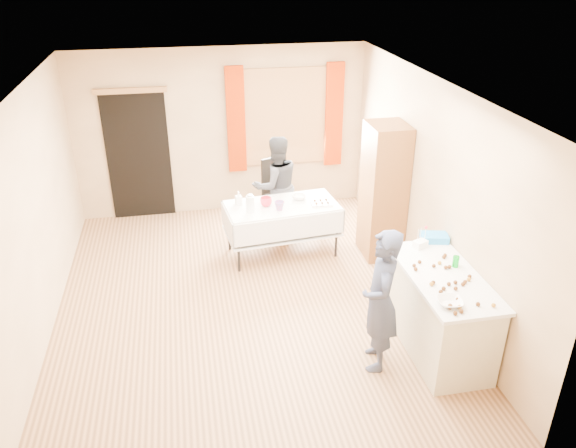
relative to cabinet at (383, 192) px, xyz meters
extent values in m
cube|color=#9E7047|center=(-1.99, -0.83, -0.95)|extent=(4.50, 5.50, 0.02)
cube|color=white|center=(-1.99, -0.83, 1.67)|extent=(4.50, 5.50, 0.02)
cube|color=tan|center=(-1.99, 1.93, 0.36)|extent=(4.50, 0.02, 2.60)
cube|color=tan|center=(-1.99, -3.59, 0.36)|extent=(4.50, 0.02, 2.60)
cube|color=tan|center=(-4.25, -0.83, 0.36)|extent=(0.02, 5.50, 2.60)
cube|color=tan|center=(0.27, -0.83, 0.36)|extent=(0.02, 5.50, 2.60)
cube|color=olive|center=(-0.99, 1.89, 0.56)|extent=(1.32, 0.06, 1.52)
cube|color=white|center=(-0.99, 1.87, 0.56)|extent=(1.20, 0.02, 1.40)
cube|color=#A72700|center=(-1.77, 1.84, 0.56)|extent=(0.28, 0.06, 1.65)
cube|color=#A72700|center=(-0.21, 1.84, 0.56)|extent=(0.28, 0.06, 1.65)
cube|color=black|center=(-3.29, 1.90, 0.06)|extent=(0.95, 0.04, 2.00)
cube|color=olive|center=(-3.29, 1.87, 1.08)|extent=(1.05, 0.06, 0.08)
cube|color=brown|center=(0.00, 0.00, 0.00)|extent=(0.50, 0.60, 1.87)
cube|color=beige|center=(-0.10, -2.11, -0.51)|extent=(0.65, 1.44, 0.86)
cube|color=silver|center=(-0.10, -2.11, -0.05)|extent=(0.71, 1.50, 0.04)
cube|color=silver|center=(-1.35, 0.25, -0.21)|extent=(1.57, 0.90, 0.04)
cube|color=black|center=(-1.20, 1.17, -0.48)|extent=(0.56, 0.56, 0.06)
cube|color=black|center=(-1.27, 1.35, -0.20)|extent=(0.41, 0.20, 0.61)
imported|color=#232A43|center=(-0.82, -2.23, -0.17)|extent=(0.72, 0.62, 1.54)
imported|color=black|center=(-1.31, 0.92, -0.18)|extent=(0.97, 0.88, 1.50)
cylinder|color=#079B1B|center=(0.08, -1.98, 0.04)|extent=(0.09, 0.09, 0.12)
imported|color=white|center=(-0.28, -2.61, 0.00)|extent=(0.31, 0.31, 0.06)
cube|color=white|center=(-0.11, -1.51, 0.01)|extent=(0.18, 0.15, 0.08)
cube|color=#1E84D7|center=(0.11, -1.40, 0.01)|extent=(0.34, 0.26, 0.08)
cylinder|color=silver|center=(-1.80, 0.11, -0.08)|extent=(0.12, 0.12, 0.22)
imported|color=red|center=(-1.57, 0.25, -0.12)|extent=(0.19, 0.19, 0.12)
imported|color=red|center=(-1.41, 0.09, -0.12)|extent=(0.18, 0.18, 0.12)
imported|color=white|center=(-1.08, 0.38, -0.16)|extent=(0.24, 0.24, 0.06)
cube|color=white|center=(-0.82, 0.17, -0.18)|extent=(0.29, 0.22, 0.02)
imported|color=white|center=(-1.92, 0.37, -0.09)|extent=(0.11, 0.11, 0.19)
sphere|color=#3F2314|center=(-0.06, -1.90, 0.00)|extent=(0.04, 0.04, 0.04)
sphere|color=#361B09|center=(0.06, -1.77, 0.00)|extent=(0.04, 0.04, 0.04)
sphere|color=#361B09|center=(-0.31, -2.67, 0.00)|extent=(0.04, 0.04, 0.04)
sphere|color=#361B09|center=(-0.04, -2.00, 0.00)|extent=(0.04, 0.04, 0.04)
sphere|color=#361B09|center=(-0.26, -1.85, 0.00)|extent=(0.04, 0.04, 0.04)
sphere|color=#361B09|center=(0.03, -1.80, 0.00)|extent=(0.04, 0.04, 0.04)
sphere|color=#3F2314|center=(-0.23, -2.69, 0.00)|extent=(0.04, 0.04, 0.04)
sphere|color=#361B09|center=(-0.04, -2.68, 0.00)|extent=(0.04, 0.04, 0.04)
sphere|color=#361B09|center=(0.00, -2.00, 0.00)|extent=(0.04, 0.04, 0.04)
sphere|color=#361B09|center=(-0.35, -1.91, 0.00)|extent=(0.04, 0.04, 0.04)
sphere|color=#361B09|center=(-0.29, -2.25, 0.00)|extent=(0.04, 0.04, 0.04)
sphere|color=#361B09|center=(-0.15, -1.95, 0.00)|extent=(0.04, 0.04, 0.04)
sphere|color=#3F2314|center=(0.08, -2.26, 0.00)|extent=(0.04, 0.04, 0.04)
sphere|color=#361B09|center=(-0.12, -2.39, 0.00)|extent=(0.04, 0.04, 0.04)
sphere|color=#361B09|center=(-0.29, -2.42, 0.00)|extent=(0.04, 0.04, 0.04)
sphere|color=#361B09|center=(-0.36, -1.98, 0.00)|extent=(0.04, 0.04, 0.04)
sphere|color=#361B09|center=(-0.32, -2.68, 0.00)|extent=(0.04, 0.04, 0.04)
sphere|color=#361B09|center=(-0.15, -2.31, 0.00)|extent=(0.04, 0.04, 0.04)
sphere|color=#3F2314|center=(0.10, -2.72, 0.00)|extent=(0.04, 0.04, 0.04)
sphere|color=#361B09|center=(-0.31, -2.77, 0.00)|extent=(0.04, 0.04, 0.04)
sphere|color=#361B09|center=(-0.23, -2.37, 0.00)|extent=(0.04, 0.04, 0.04)
sphere|color=#361B09|center=(0.03, -2.30, 0.00)|extent=(0.04, 0.04, 0.04)
sphere|color=#361B09|center=(0.12, -2.21, 0.00)|extent=(0.04, 0.04, 0.04)
sphere|color=#361B09|center=(-0.30, -2.66, 0.00)|extent=(0.04, 0.04, 0.04)
sphere|color=#3F2314|center=(-0.32, -2.27, 0.00)|extent=(0.04, 0.04, 0.04)
sphere|color=#361B09|center=(-0.24, -2.76, 0.00)|extent=(0.04, 0.04, 0.04)
sphere|color=#361B09|center=(-0.07, -2.29, 0.00)|extent=(0.04, 0.04, 0.04)
sphere|color=#361B09|center=(-0.19, -2.57, 0.00)|extent=(0.04, 0.04, 0.04)
sphere|color=#361B09|center=(-0.01, -2.34, 0.00)|extent=(0.04, 0.04, 0.04)
camera|label=1|loc=(-2.60, -6.59, 2.99)|focal=35.00mm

